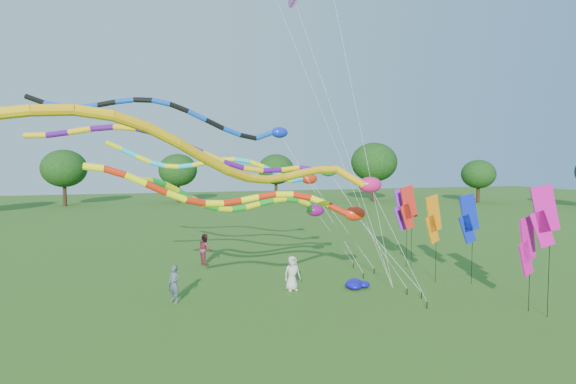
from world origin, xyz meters
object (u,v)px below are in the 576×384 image
object	(u,v)px
person_a	(292,273)
person_b	(174,284)
blue_nylon_heap	(361,285)
person_c	(205,249)
tube_kite_orange	(274,166)
tube_kite_red	(265,200)

from	to	relation	value
person_a	person_b	bearing A→B (deg)	176.65
blue_nylon_heap	person_b	size ratio (longest dim) A/B	0.86
blue_nylon_heap	person_c	xyz separation A→B (m)	(-6.35, 7.82, 0.70)
tube_kite_orange	blue_nylon_heap	bearing A→B (deg)	25.02
person_b	person_c	distance (m)	7.70
person_a	person_c	world-z (taller)	person_c
tube_kite_red	person_c	size ratio (longest dim) A/B	7.52
person_a	person_b	distance (m)	5.50
tube_kite_orange	tube_kite_red	bearing A→B (deg)	56.49
tube_kite_orange	blue_nylon_heap	xyz separation A→B (m)	(6.19, 6.57, -5.76)
person_c	person_b	bearing A→B (deg)	152.12
tube_kite_orange	person_c	size ratio (longest dim) A/B	7.70
blue_nylon_heap	person_b	distance (m)	8.72
tube_kite_orange	person_c	distance (m)	15.25
tube_kite_red	person_a	bearing A→B (deg)	55.01
tube_kite_red	blue_nylon_heap	world-z (taller)	tube_kite_red
person_a	person_c	distance (m)	7.68
tube_kite_red	blue_nylon_heap	size ratio (longest dim) A/B	9.70
tube_kite_red	person_a	xyz separation A→B (m)	(1.89, 2.09, -3.69)
blue_nylon_heap	person_a	size ratio (longest dim) A/B	0.86
person_a	person_c	size ratio (longest dim) A/B	0.90
blue_nylon_heap	tube_kite_red	bearing A→B (deg)	-165.95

